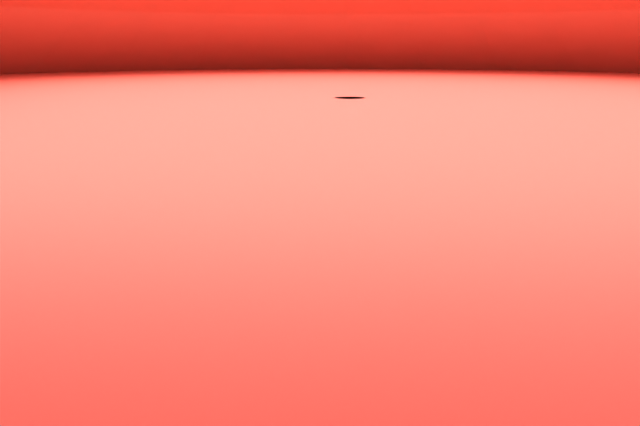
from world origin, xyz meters
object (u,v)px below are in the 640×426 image
Objects in this scene: person_walking_far at (351,109)px; umbrella_third at (187,48)px; lounger_farthest_shoreside at (221,144)px; umbrella_second at (180,78)px; lounger_farthest_inland at (229,160)px; lounger_second_shoreside at (253,270)px; umbrella_farthest at (192,35)px; cooler_box at (301,231)px; lounger_second_inland at (354,380)px; lounger_third_shoreside at (232,183)px.

umbrella_third is at bearing 68.16° from person_walking_far.
umbrella_third is at bearing -103.95° from lounger_farthest_shoreside.
umbrella_second is at bearing -101.57° from lounger_farthest_shoreside.
lounger_farthest_inland is (0.62, 3.32, -2.03)m from umbrella_third.
umbrella_farthest is at bearing 105.53° from lounger_second_shoreside.
cooler_box is (-2.09, -6.93, -0.82)m from person_walking_far.
lounger_farthest_inland is (-0.46, 8.71, 0.06)m from lounger_second_inland.
umbrella_second is at bearing 80.05° from person_walking_far.
umbrella_farthest reaches higher than lounger_farthest_shoreside.
cooler_box is (0.68, -4.61, -0.16)m from lounger_farthest_inland.
lounger_second_inland is 10.29m from umbrella_farthest.
person_walking_far is at bearing 71.66° from lounger_third_shoreside.
person_walking_far is (2.77, 2.32, 0.67)m from lounger_farthest_inland.
umbrella_second is 4.25× the size of cooler_box.
lounger_farthest_shoreside is (-0.55, 10.91, 0.03)m from lounger_second_inland.
lounger_farthest_inland reaches higher than lounger_second_shoreside.
umbrella_second reaches higher than cooler_box.
umbrella_third reaches higher than lounger_second_inland.
umbrella_second is 5.66m from lounger_third_shoreside.
lounger_farthest_shoreside reaches higher than cooler_box.
lounger_farthest_shoreside is at bearing 104.64° from lounger_third_shoreside.
cooler_box is at bearing -77.74° from umbrella_farthest.
umbrella_third is 2.85m from cooler_box.
lounger_second_shoreside is at bearing -75.86° from lounger_third_shoreside.
cooler_box is at bearing 80.64° from lounger_second_shoreside.
lounger_second_inland is 10.92m from lounger_farthest_shoreside.
umbrella_farthest is at bearing 109.19° from lounger_farthest_inland.
lounger_farthest_shoreside is 2.95m from person_walking_far.
lounger_third_shoreside is 0.97× the size of person_walking_far.
lounger_second_shoreside is 0.89× the size of person_walking_far.
umbrella_third reaches higher than person_walking_far.
umbrella_second reaches higher than lounger_second_inland.
umbrella_second is 1.71× the size of lounger_second_shoreside.
lounger_third_shoreside is 4.32m from lounger_farthest_shoreside.
lounger_farthest_inland is at bearing 49.12° from person_walking_far.
lounger_second_inland is at bearing -65.85° from lounger_second_shoreside.
lounger_third_shoreside reaches higher than lounger_second_shoreside.
lounger_second_shoreside is 2.03m from cooler_box.
lounger_third_shoreside is 4.10m from umbrella_farthest.
lounger_farthest_inland is (0.60, -1.27, -2.23)m from umbrella_farthest.
lounger_second_shoreside is 0.93× the size of lounger_farthest_shoreside.
lounger_second_inland is at bearing -49.95° from umbrella_second.
lounger_farthest_inland is at bearing 101.09° from lounger_second_shoreside.
lounger_second_inland is 0.46× the size of umbrella_farthest.
lounger_farthest_shoreside reaches higher than lounger_second_shoreside.
lounger_farthest_inland is (0.61, 7.44, -1.84)m from umbrella_second.
umbrella_second reaches higher than lounger_third_shoreside.
lounger_second_shoreside is at bearing 81.47° from person_walking_far.
lounger_farthest_inland is at bearing 98.40° from cooler_box.
lounger_farthest_shoreside is 6.85m from cooler_box.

